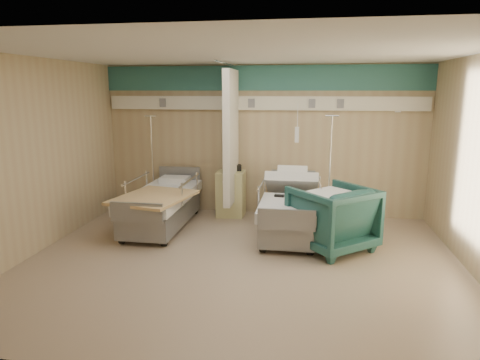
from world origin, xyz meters
name	(u,v)px	position (x,y,z in m)	size (l,w,h in m)	color
ground	(241,262)	(0.00, 0.00, 0.00)	(6.00, 5.00, 0.00)	gray
room_walls	(242,126)	(-0.03, 0.25, 1.86)	(6.04, 5.04, 2.82)	tan
bed_right	(290,216)	(0.60, 1.30, 0.32)	(1.00, 2.16, 0.63)	silver
bed_left	(162,210)	(-1.60, 1.30, 0.32)	(1.00, 2.16, 0.63)	silver
bedside_cabinet	(231,194)	(-0.55, 2.20, 0.42)	(0.50, 0.48, 0.85)	#D2CA83
visitor_armchair	(332,218)	(1.25, 0.73, 0.48)	(1.03, 1.06, 0.96)	#1E4B45
waffle_blanket	(331,183)	(1.21, 0.74, 1.00)	(0.69, 0.61, 0.08)	silver
iv_stand_right	(328,202)	(1.25, 2.00, 0.39)	(0.34, 0.34, 1.92)	silver
iv_stand_left	(154,193)	(-2.08, 2.20, 0.38)	(0.33, 0.33, 1.87)	silver
call_remote	(279,196)	(0.42, 1.28, 0.65)	(0.16, 0.07, 0.04)	black
tan_blanket	(154,197)	(-1.56, 0.84, 0.65)	(1.02, 1.28, 0.04)	#D6B46D
toiletry_bag	(235,168)	(-0.48, 2.28, 0.91)	(0.21, 0.13, 0.11)	black
white_cup	(229,167)	(-0.61, 2.32, 0.91)	(0.08, 0.08, 0.12)	white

